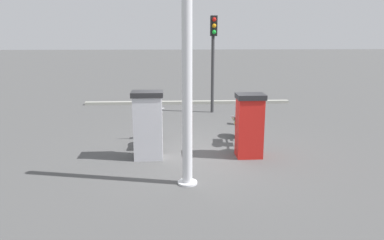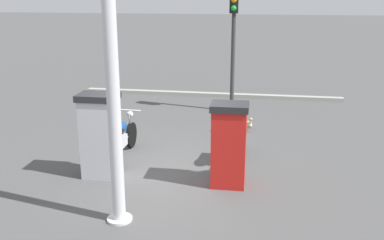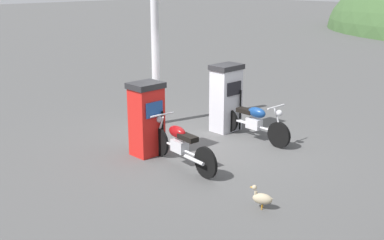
{
  "view_description": "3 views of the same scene",
  "coord_description": "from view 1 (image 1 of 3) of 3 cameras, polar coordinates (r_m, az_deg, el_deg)",
  "views": [
    {
      "loc": [
        -8.9,
        0.59,
        2.97
      ],
      "look_at": [
        0.26,
        0.14,
        0.79
      ],
      "focal_mm": 34.34,
      "sensor_mm": 36.0,
      "label": 1
    },
    {
      "loc": [
        -7.87,
        -1.81,
        3.48
      ],
      "look_at": [
        0.42,
        -0.41,
        0.99
      ],
      "focal_mm": 41.01,
      "sensor_mm": 36.0,
      "label": 2
    },
    {
      "loc": [
        7.38,
        -7.21,
        3.66
      ],
      "look_at": [
        0.26,
        -0.51,
        0.75
      ],
      "focal_mm": 45.29,
      "sensor_mm": 36.0,
      "label": 3
    }
  ],
  "objects": [
    {
      "name": "motorcycle_near_pump",
      "position": [
        9.98,
        7.36,
        -1.29
      ],
      "size": [
        2.14,
        0.57,
        0.95
      ],
      "color": "black",
      "rests_on": "ground"
    },
    {
      "name": "canopy_support_pole",
      "position": [
        7.01,
        -0.76,
        5.08
      ],
      "size": [
        0.4,
        0.4,
        4.07
      ],
      "color": "silver",
      "rests_on": "ground"
    },
    {
      "name": "roadside_traffic_light",
      "position": [
        13.78,
        3.32,
        11.2
      ],
      "size": [
        0.38,
        0.25,
        3.58
      ],
      "color": "#38383A",
      "rests_on": "ground"
    },
    {
      "name": "road_edge_kerb",
      "position": [
        15.81,
        -0.63,
        2.75
      ],
      "size": [
        0.26,
        8.75,
        0.12
      ],
      "color": "#9E9E93",
      "rests_on": "ground"
    },
    {
      "name": "ground_plane",
      "position": [
        9.4,
        0.93,
        -5.06
      ],
      "size": [
        120.0,
        120.0,
        0.0
      ],
      "primitive_type": "plane",
      "color": "#4C4C4C"
    },
    {
      "name": "motorcycle_far_pump",
      "position": [
        9.81,
        -6.1,
        -1.66
      ],
      "size": [
        2.14,
        0.56,
        0.93
      ],
      "color": "black",
      "rests_on": "ground"
    },
    {
      "name": "fuel_pump_near",
      "position": [
        8.99,
        8.91,
        -0.81
      ],
      "size": [
        0.6,
        0.68,
        1.56
      ],
      "color": "red",
      "rests_on": "ground"
    },
    {
      "name": "wandering_duck",
      "position": [
        12.32,
        6.81,
        0.24
      ],
      "size": [
        0.39,
        0.29,
        0.4
      ],
      "color": "tan",
      "rests_on": "ground"
    },
    {
      "name": "fuel_pump_far",
      "position": [
        8.82,
        -6.85,
        -0.76
      ],
      "size": [
        0.58,
        0.75,
        1.64
      ],
      "color": "silver",
      "rests_on": "ground"
    }
  ]
}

